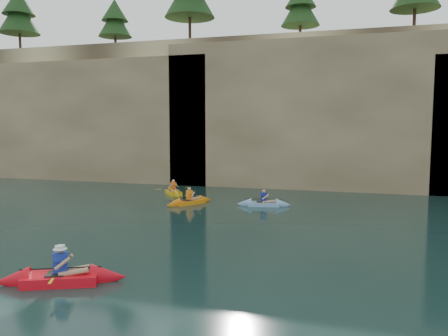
# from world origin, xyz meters

# --- Properties ---
(ground) EXTENTS (160.00, 160.00, 0.00)m
(ground) POSITION_xyz_m (0.00, 0.00, 0.00)
(ground) COLOR black
(ground) RESTS_ON ground
(cliff) EXTENTS (70.00, 16.00, 12.00)m
(cliff) POSITION_xyz_m (0.00, 30.00, 6.00)
(cliff) COLOR tan
(cliff) RESTS_ON ground
(cliff_slab_west) EXTENTS (26.00, 2.40, 10.56)m
(cliff_slab_west) POSITION_xyz_m (-20.00, 22.60, 5.28)
(cliff_slab_west) COLOR tan
(cliff_slab_west) RESTS_ON ground
(cliff_slab_center) EXTENTS (24.00, 2.40, 11.40)m
(cliff_slab_center) POSITION_xyz_m (2.00, 22.60, 5.70)
(cliff_slab_center) COLOR tan
(cliff_slab_center) RESTS_ON ground
(sea_cave_west) EXTENTS (4.50, 1.00, 4.00)m
(sea_cave_west) POSITION_xyz_m (-18.00, 21.95, 2.00)
(sea_cave_west) COLOR black
(sea_cave_west) RESTS_ON ground
(sea_cave_center) EXTENTS (3.50, 1.00, 3.20)m
(sea_cave_center) POSITION_xyz_m (-4.00, 21.95, 1.60)
(sea_cave_center) COLOR black
(sea_cave_center) RESTS_ON ground
(sea_cave_east) EXTENTS (5.00, 1.00, 4.50)m
(sea_cave_east) POSITION_xyz_m (10.00, 21.95, 2.25)
(sea_cave_east) COLOR black
(sea_cave_east) RESTS_ON ground
(main_kayaker) EXTENTS (3.94, 2.44, 1.46)m
(main_kayaker) POSITION_xyz_m (-4.62, 0.34, 0.19)
(main_kayaker) COLOR red
(main_kayaker) RESTS_ON ground
(kayaker_orange) EXTENTS (2.47, 3.22, 1.27)m
(kayaker_orange) POSITION_xyz_m (-5.55, 13.92, 0.16)
(kayaker_orange) COLOR orange
(kayaker_orange) RESTS_ON ground
(kayaker_yellow) EXTENTS (2.51, 2.98, 1.29)m
(kayaker_yellow) POSITION_xyz_m (-7.91, 17.06, 0.16)
(kayaker_yellow) COLOR gold
(kayaker_yellow) RESTS_ON ground
(kayaker_ltblue_mid) EXTENTS (3.30, 2.39, 1.23)m
(kayaker_ltblue_mid) POSITION_xyz_m (-1.09, 14.55, 0.15)
(kayaker_ltblue_mid) COLOR #7EA7D3
(kayaker_ltblue_mid) RESTS_ON ground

